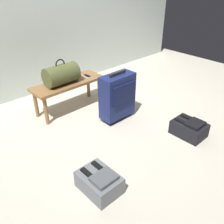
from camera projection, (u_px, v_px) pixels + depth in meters
ground_plane at (115, 126)px, 3.15m from camera, size 6.60×6.60×0.00m
bench at (68, 86)px, 3.35m from camera, size 1.00×0.36×0.41m
duffel_bag_olive at (61, 74)px, 3.20m from camera, size 0.44×0.26×0.34m
cell_phone at (87, 76)px, 3.49m from camera, size 0.07×0.14×0.01m
suitcase_upright_navy at (118, 96)px, 3.13m from camera, size 0.46×0.24×0.66m
backpack_dark at (189, 128)px, 2.93m from camera, size 0.28×0.38×0.21m
backpack_grey at (99, 182)px, 2.20m from camera, size 0.28×0.38×0.21m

